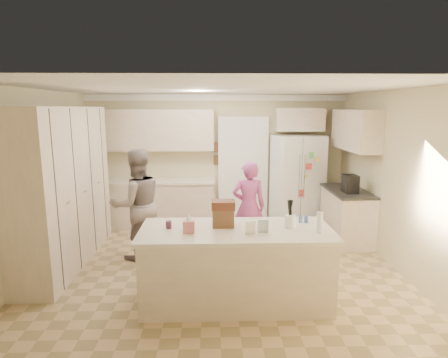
{
  "coord_description": "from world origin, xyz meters",
  "views": [
    {
      "loc": [
        -0.07,
        -5.33,
        2.34
      ],
      "look_at": [
        0.1,
        0.35,
        1.25
      ],
      "focal_mm": 30.0,
      "sensor_mm": 36.0,
      "label": 1
    }
  ],
  "objects_px": {
    "coffee_maker": "(350,184)",
    "teen_girl": "(249,207)",
    "utensil_crock": "(290,221)",
    "dollhouse_body": "(223,218)",
    "teen_boy": "(137,205)",
    "island_base": "(236,267)",
    "refrigerator": "(297,181)",
    "tissue_box": "(189,226)"
  },
  "relations": [
    {
      "from": "coffee_maker",
      "to": "teen_girl",
      "type": "xyz_separation_m",
      "value": [
        -1.74,
        -0.23,
        -0.32
      ]
    },
    {
      "from": "coffee_maker",
      "to": "utensil_crock",
      "type": "xyz_separation_m",
      "value": [
        -1.4,
        -1.85,
        -0.07
      ]
    },
    {
      "from": "dollhouse_body",
      "to": "teen_girl",
      "type": "height_order",
      "value": "teen_girl"
    },
    {
      "from": "teen_boy",
      "to": "island_base",
      "type": "bearing_deg",
      "value": 108.06
    },
    {
      "from": "refrigerator",
      "to": "dollhouse_body",
      "type": "bearing_deg",
      "value": -130.59
    },
    {
      "from": "tissue_box",
      "to": "teen_girl",
      "type": "height_order",
      "value": "teen_girl"
    },
    {
      "from": "tissue_box",
      "to": "teen_boy",
      "type": "relative_size",
      "value": 0.08
    },
    {
      "from": "tissue_box",
      "to": "coffee_maker",
      "type": "bearing_deg",
      "value": 37.57
    },
    {
      "from": "teen_boy",
      "to": "dollhouse_body",
      "type": "bearing_deg",
      "value": 107.02
    },
    {
      "from": "dollhouse_body",
      "to": "teen_girl",
      "type": "xyz_separation_m",
      "value": [
        0.46,
        1.57,
        -0.29
      ]
    },
    {
      "from": "refrigerator",
      "to": "utensil_crock",
      "type": "bearing_deg",
      "value": -116.93
    },
    {
      "from": "refrigerator",
      "to": "utensil_crock",
      "type": "distance_m",
      "value": 3.09
    },
    {
      "from": "refrigerator",
      "to": "teen_girl",
      "type": "bearing_deg",
      "value": -141.23
    },
    {
      "from": "teen_girl",
      "to": "dollhouse_body",
      "type": "bearing_deg",
      "value": 73.62
    },
    {
      "from": "refrigerator",
      "to": "island_base",
      "type": "height_order",
      "value": "refrigerator"
    },
    {
      "from": "coffee_maker",
      "to": "teen_girl",
      "type": "height_order",
      "value": "teen_girl"
    },
    {
      "from": "island_base",
      "to": "tissue_box",
      "type": "height_order",
      "value": "tissue_box"
    },
    {
      "from": "refrigerator",
      "to": "teen_girl",
      "type": "distance_m",
      "value": 1.77
    },
    {
      "from": "coffee_maker",
      "to": "refrigerator",
      "type": "bearing_deg",
      "value": 119.16
    },
    {
      "from": "coffee_maker",
      "to": "island_base",
      "type": "distance_m",
      "value": 2.87
    },
    {
      "from": "teen_boy",
      "to": "teen_girl",
      "type": "bearing_deg",
      "value": 160.56
    },
    {
      "from": "refrigerator",
      "to": "island_base",
      "type": "distance_m",
      "value": 3.39
    },
    {
      "from": "utensil_crock",
      "to": "refrigerator",
      "type": "bearing_deg",
      "value": 75.77
    },
    {
      "from": "coffee_maker",
      "to": "dollhouse_body",
      "type": "distance_m",
      "value": 2.84
    },
    {
      "from": "coffee_maker",
      "to": "dollhouse_body",
      "type": "height_order",
      "value": "coffee_maker"
    },
    {
      "from": "island_base",
      "to": "dollhouse_body",
      "type": "xyz_separation_m",
      "value": [
        -0.15,
        0.1,
        0.6
      ]
    },
    {
      "from": "teen_boy",
      "to": "utensil_crock",
      "type": "bearing_deg",
      "value": 119.37
    },
    {
      "from": "coffee_maker",
      "to": "island_base",
      "type": "xyz_separation_m",
      "value": [
        -2.05,
        -1.9,
        -0.63
      ]
    },
    {
      "from": "island_base",
      "to": "utensil_crock",
      "type": "height_order",
      "value": "utensil_crock"
    },
    {
      "from": "island_base",
      "to": "dollhouse_body",
      "type": "height_order",
      "value": "dollhouse_body"
    },
    {
      "from": "dollhouse_body",
      "to": "tissue_box",
      "type": "bearing_deg",
      "value": -153.43
    },
    {
      "from": "coffee_maker",
      "to": "teen_boy",
      "type": "distance_m",
      "value": 3.54
    },
    {
      "from": "teen_girl",
      "to": "teen_boy",
      "type": "bearing_deg",
      "value": 8.09
    },
    {
      "from": "refrigerator",
      "to": "teen_boy",
      "type": "relative_size",
      "value": 1.05
    },
    {
      "from": "coffee_maker",
      "to": "teen_boy",
      "type": "bearing_deg",
      "value": -172.14
    },
    {
      "from": "island_base",
      "to": "dollhouse_body",
      "type": "bearing_deg",
      "value": 146.31
    },
    {
      "from": "refrigerator",
      "to": "teen_boy",
      "type": "bearing_deg",
      "value": -162.99
    },
    {
      "from": "dollhouse_body",
      "to": "refrigerator",
      "type": "bearing_deg",
      "value": 62.1
    },
    {
      "from": "island_base",
      "to": "tissue_box",
      "type": "relative_size",
      "value": 15.71
    },
    {
      "from": "teen_boy",
      "to": "teen_girl",
      "type": "distance_m",
      "value": 1.78
    },
    {
      "from": "utensil_crock",
      "to": "dollhouse_body",
      "type": "distance_m",
      "value": 0.8
    },
    {
      "from": "refrigerator",
      "to": "utensil_crock",
      "type": "height_order",
      "value": "refrigerator"
    }
  ]
}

